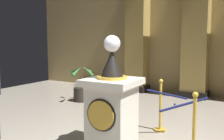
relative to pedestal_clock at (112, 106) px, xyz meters
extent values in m
cube|color=tan|center=(0.29, 5.04, 1.31)|extent=(12.77, 0.16, 4.05)
cube|color=silver|center=(0.00, 0.00, -0.19)|extent=(0.63, 0.63, 1.05)
cube|color=silver|center=(0.00, 0.00, 0.39)|extent=(0.79, 0.79, 0.10)
cylinder|color=gold|center=(0.00, -0.33, -0.06)|extent=(0.44, 0.03, 0.44)
cylinder|color=black|center=(0.00, -0.32, -0.06)|extent=(0.49, 0.01, 0.49)
cylinder|color=gold|center=(0.00, 0.00, 0.46)|extent=(0.47, 0.47, 0.04)
cone|color=black|center=(0.00, 0.00, 0.68)|extent=(0.35, 0.35, 0.41)
cylinder|color=gold|center=(0.00, 0.00, 0.88)|extent=(0.03, 0.03, 0.06)
sphere|color=silver|center=(0.00, 0.00, 0.98)|extent=(0.26, 0.26, 0.26)
cylinder|color=gold|center=(1.25, 0.05, -0.22)|extent=(0.05, 0.05, 0.98)
sphere|color=gold|center=(1.25, 0.05, 0.31)|extent=(0.08, 0.08, 0.08)
cylinder|color=gold|center=(0.37, 1.23, -0.70)|extent=(0.24, 0.24, 0.03)
cylinder|color=gold|center=(0.37, 1.23, -0.25)|extent=(0.05, 0.05, 0.93)
sphere|color=gold|center=(0.37, 1.23, 0.26)|extent=(0.08, 0.08, 0.08)
cylinder|color=#141947|center=(1.03, 0.35, 0.08)|extent=(0.62, 0.47, 0.21)
cylinder|color=#141947|center=(0.59, 0.94, 0.08)|extent=(0.62, 0.47, 0.21)
sphere|color=#141947|center=(0.81, 0.64, -0.01)|extent=(0.04, 0.04, 0.04)
cube|color=black|center=(-1.65, 4.71, -0.61)|extent=(0.78, 0.78, 0.20)
cube|color=tan|center=(-1.65, 4.71, 1.23)|extent=(0.67, 0.67, 3.88)
cube|color=black|center=(0.29, 4.71, -0.61)|extent=(0.85, 0.85, 0.20)
cube|color=tan|center=(0.29, 4.71, 1.23)|extent=(0.74, 0.74, 3.88)
cylinder|color=#2D2823|center=(-2.41, 2.46, -0.51)|extent=(0.46, 0.46, 0.41)
cylinder|color=brown|center=(-2.41, 2.46, -0.15)|extent=(0.08, 0.08, 0.32)
cone|color=#387533|center=(-2.20, 2.47, 0.18)|extent=(0.41, 0.12, 0.35)
cone|color=#387533|center=(-2.39, 2.67, 0.18)|extent=(0.13, 0.44, 0.28)
cone|color=#387533|center=(-2.62, 2.50, 0.18)|extent=(0.45, 0.19, 0.28)
cone|color=#387533|center=(-2.40, 2.24, 0.18)|extent=(0.11, 0.43, 0.29)
camera|label=1|loc=(1.92, -3.37, 1.01)|focal=40.68mm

